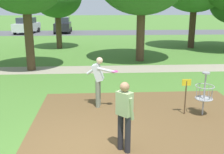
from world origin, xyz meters
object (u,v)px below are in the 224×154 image
parked_car_leftmost (27,25)px  parked_car_center_left (63,25)px  disc_golf_basket (202,92)px  frisbee_mid_grass (129,97)px  player_throwing (124,113)px  player_foreground_watching (98,79)px

parked_car_leftmost → parked_car_center_left: size_ratio=1.05×
disc_golf_basket → frisbee_mid_grass: size_ratio=5.53×
player_throwing → parked_car_leftmost: (-8.77, 27.15, -0.05)m
frisbee_mid_grass → parked_car_leftmost: size_ratio=0.06×
frisbee_mid_grass → parked_car_leftmost: (-9.35, 23.40, 0.91)m
player_foreground_watching → parked_car_center_left: (-4.02, 24.71, -0.06)m
player_foreground_watching → parked_car_leftmost: size_ratio=0.38×
player_foreground_watching → parked_car_center_left: size_ratio=0.40×
player_foreground_watching → player_throwing: same height
frisbee_mid_grass → parked_car_center_left: bearing=102.2°
frisbee_mid_grass → parked_car_leftmost: parked_car_leftmost is taller
player_foreground_watching → player_throwing: size_ratio=1.00×
disc_golf_basket → parked_car_leftmost: 27.61m
frisbee_mid_grass → parked_car_center_left: 24.47m
player_foreground_watching → player_throwing: bearing=-79.2°
player_throwing → parked_car_center_left: size_ratio=0.40×
disc_golf_basket → player_foreground_watching: 3.35m
frisbee_mid_grass → disc_golf_basket: bearing=-40.0°
frisbee_mid_grass → parked_car_center_left: parked_car_center_left is taller
disc_golf_basket → parked_car_center_left: (-7.23, 25.64, 0.17)m
disc_golf_basket → parked_car_center_left: parked_car_center_left is taller
player_throwing → parked_car_leftmost: bearing=107.9°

